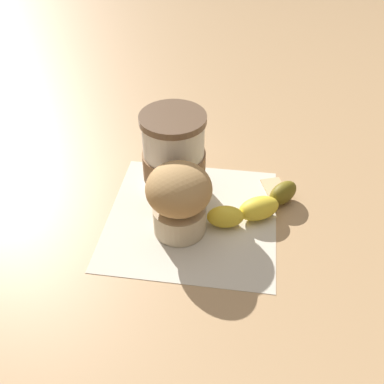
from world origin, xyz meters
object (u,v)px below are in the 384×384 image
(banana, at_px, (257,206))
(sugar_packet, at_px, (275,188))
(muffin, at_px, (179,198))
(coffee_cup, at_px, (174,157))

(banana, height_order, sugar_packet, banana)
(muffin, bearing_deg, coffee_cup, 116.50)
(muffin, height_order, banana, muffin)
(muffin, distance_m, sugar_packet, 0.18)
(coffee_cup, xyz_separation_m, sugar_packet, (0.15, 0.06, -0.06))
(coffee_cup, distance_m, banana, 0.14)
(coffee_cup, distance_m, muffin, 0.09)
(sugar_packet, bearing_deg, banana, -101.04)
(coffee_cup, bearing_deg, muffin, -63.50)
(coffee_cup, height_order, muffin, coffee_cup)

